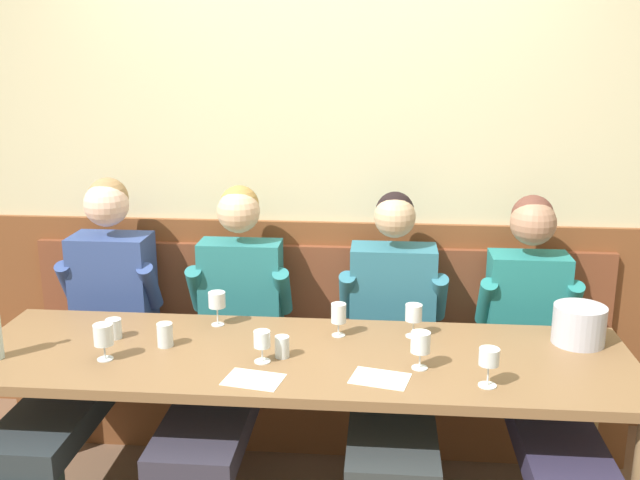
% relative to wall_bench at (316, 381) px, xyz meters
% --- Properties ---
extents(room_wall_back, '(6.80, 0.08, 2.80)m').
position_rel_wall_bench_xyz_m(room_wall_back, '(0.00, 0.26, 1.12)').
color(room_wall_back, beige).
rests_on(room_wall_back, ground).
extents(wood_wainscot_panel, '(6.80, 0.03, 1.06)m').
position_rel_wall_bench_xyz_m(wood_wainscot_panel, '(0.00, 0.21, 0.25)').
color(wood_wainscot_panel, brown).
rests_on(wood_wainscot_panel, ground).
extents(wall_bench, '(2.95, 0.42, 0.94)m').
position_rel_wall_bench_xyz_m(wall_bench, '(0.00, 0.00, 0.00)').
color(wall_bench, brown).
rests_on(wall_bench, ground).
extents(dining_table, '(2.65, 0.77, 0.74)m').
position_rel_wall_bench_xyz_m(dining_table, '(0.00, -0.69, 0.38)').
color(dining_table, brown).
rests_on(dining_table, ground).
extents(person_left_seat, '(0.49, 1.25, 1.31)m').
position_rel_wall_bench_xyz_m(person_left_seat, '(-1.01, -0.33, 0.37)').
color(person_left_seat, '#293734').
rests_on(person_left_seat, ground).
extents(person_right_seat, '(0.50, 1.24, 1.28)m').
position_rel_wall_bench_xyz_m(person_right_seat, '(-0.37, -0.37, 0.34)').
color(person_right_seat, '#333134').
rests_on(person_right_seat, ground).
extents(person_center_right_seat, '(0.51, 1.24, 1.26)m').
position_rel_wall_bench_xyz_m(person_center_right_seat, '(0.38, -0.36, 0.33)').
color(person_center_right_seat, '#312638').
rests_on(person_center_right_seat, ground).
extents(person_center_left_seat, '(0.47, 1.25, 1.26)m').
position_rel_wall_bench_xyz_m(person_center_left_seat, '(1.01, -0.36, 0.34)').
color(person_center_left_seat, '#292B40').
rests_on(person_center_left_seat, ground).
extents(ice_bucket, '(0.21, 0.21, 0.16)m').
position_rel_wall_bench_xyz_m(ice_bucket, '(1.13, -0.49, 0.54)').
color(ice_bucket, '#B3B4C3').
rests_on(ice_bucket, dining_table).
extents(wine_glass_by_bottle, '(0.06, 0.06, 0.14)m').
position_rel_wall_bench_xyz_m(wine_glass_by_bottle, '(0.14, -0.50, 0.55)').
color(wine_glass_by_bottle, silver).
rests_on(wine_glass_by_bottle, dining_table).
extents(wine_glass_left_end, '(0.08, 0.08, 0.15)m').
position_rel_wall_bench_xyz_m(wine_glass_left_end, '(0.47, -0.79, 0.56)').
color(wine_glass_left_end, silver).
rests_on(wine_glass_left_end, dining_table).
extents(wine_glass_right_end, '(0.07, 0.07, 0.14)m').
position_rel_wall_bench_xyz_m(wine_glass_right_end, '(0.46, -0.48, 0.55)').
color(wine_glass_right_end, silver).
rests_on(wine_glass_right_end, dining_table).
extents(wine_glass_center_rear, '(0.07, 0.07, 0.15)m').
position_rel_wall_bench_xyz_m(wine_glass_center_rear, '(0.71, -0.92, 0.56)').
color(wine_glass_center_rear, silver).
rests_on(wine_glass_center_rear, dining_table).
extents(wine_glass_center_front, '(0.08, 0.08, 0.15)m').
position_rel_wall_bench_xyz_m(wine_glass_center_front, '(-0.75, -0.82, 0.55)').
color(wine_glass_center_front, silver).
rests_on(wine_glass_center_front, dining_table).
extents(wine_glass_mid_left, '(0.07, 0.07, 0.13)m').
position_rel_wall_bench_xyz_m(wine_glass_mid_left, '(-0.13, -0.79, 0.54)').
color(wine_glass_mid_left, silver).
rests_on(wine_glass_mid_left, dining_table).
extents(wine_glass_mid_right, '(0.07, 0.07, 0.15)m').
position_rel_wall_bench_xyz_m(wine_glass_mid_right, '(-0.39, -0.42, 0.57)').
color(wine_glass_mid_right, silver).
rests_on(wine_glass_mid_right, dining_table).
extents(water_tumbler_left, '(0.06, 0.06, 0.10)m').
position_rel_wall_bench_xyz_m(water_tumbler_left, '(-0.55, -0.67, 0.51)').
color(water_tumbler_left, silver).
rests_on(water_tumbler_left, dining_table).
extents(water_tumbler_center, '(0.06, 0.06, 0.09)m').
position_rel_wall_bench_xyz_m(water_tumbler_center, '(-0.06, -0.73, 0.50)').
color(water_tumbler_center, silver).
rests_on(water_tumbler_center, dining_table).
extents(water_tumbler_right, '(0.07, 0.07, 0.08)m').
position_rel_wall_bench_xyz_m(water_tumbler_right, '(-0.79, -0.61, 0.50)').
color(water_tumbler_right, silver).
rests_on(water_tumbler_right, dining_table).
extents(tasting_sheet_left_guest, '(0.23, 0.19, 0.00)m').
position_rel_wall_bench_xyz_m(tasting_sheet_left_guest, '(-0.14, -0.94, 0.46)').
color(tasting_sheet_left_guest, white).
rests_on(tasting_sheet_left_guest, dining_table).
extents(tasting_sheet_right_guest, '(0.24, 0.19, 0.00)m').
position_rel_wall_bench_xyz_m(tasting_sheet_right_guest, '(0.32, -0.89, 0.46)').
color(tasting_sheet_right_guest, white).
rests_on(tasting_sheet_right_guest, dining_table).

